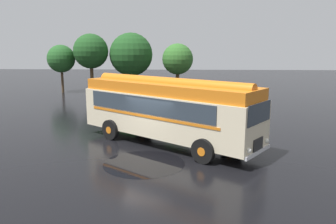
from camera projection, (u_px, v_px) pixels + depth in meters
name	position (u px, v px, depth m)	size (l,w,h in m)	color
ground_plane	(149.00, 148.00, 16.46)	(120.00, 120.00, 0.00)	black
vintage_bus	(167.00, 108.00, 16.81)	(9.58, 7.93, 3.49)	beige
car_near_left	(154.00, 92.00, 30.53)	(2.31, 4.36, 1.66)	black
car_mid_left	(184.00, 94.00, 29.81)	(2.10, 4.27, 1.66)	maroon
tree_far_left	(60.00, 59.00, 36.10)	(3.05, 3.05, 5.28)	#4C3823
tree_left_of_centre	(91.00, 51.00, 35.43)	(3.77, 3.77, 6.47)	#4C3823
tree_centre	(131.00, 54.00, 36.25)	(4.77, 4.77, 6.60)	#4C3823
tree_right_of_centre	(178.00, 59.00, 35.80)	(3.37, 3.37, 5.42)	#4C3823
puddle_patch	(144.00, 163.00, 14.23)	(3.55, 3.55, 0.01)	black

